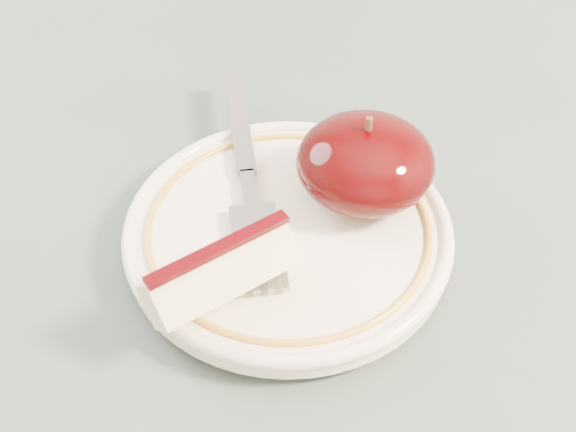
{
  "coord_description": "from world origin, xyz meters",
  "views": [
    {
      "loc": [
        -0.02,
        -0.35,
        1.1
      ],
      "look_at": [
        -0.03,
        -0.04,
        0.78
      ],
      "focal_mm": 50.0,
      "sensor_mm": 36.0,
      "label": 1
    }
  ],
  "objects_px": {
    "plate": "(288,233)",
    "fork": "(247,174)",
    "table": "(327,290)",
    "apple_half": "(365,163)"
  },
  "relations": [
    {
      "from": "plate",
      "to": "fork",
      "type": "distance_m",
      "value": 0.05
    },
    {
      "from": "table",
      "to": "plate",
      "type": "bearing_deg",
      "value": -124.07
    },
    {
      "from": "table",
      "to": "apple_half",
      "type": "xyz_separation_m",
      "value": [
        0.02,
        -0.01,
        0.13
      ]
    },
    {
      "from": "table",
      "to": "plate",
      "type": "relative_size",
      "value": 4.73
    },
    {
      "from": "plate",
      "to": "apple_half",
      "type": "xyz_separation_m",
      "value": [
        0.04,
        0.03,
        0.03
      ]
    },
    {
      "from": "fork",
      "to": "table",
      "type": "bearing_deg",
      "value": -98.51
    },
    {
      "from": "table",
      "to": "plate",
      "type": "xyz_separation_m",
      "value": [
        -0.03,
        -0.04,
        0.1
      ]
    },
    {
      "from": "apple_half",
      "to": "fork",
      "type": "xyz_separation_m",
      "value": [
        -0.07,
        0.01,
        -0.02
      ]
    },
    {
      "from": "plate",
      "to": "fork",
      "type": "height_order",
      "value": "fork"
    },
    {
      "from": "table",
      "to": "apple_half",
      "type": "bearing_deg",
      "value": -31.95
    }
  ]
}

